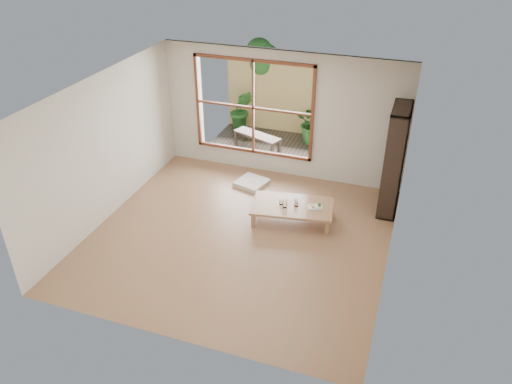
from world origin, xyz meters
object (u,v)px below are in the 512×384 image
at_px(bookshelf, 394,160).
at_px(garden_bench, 257,137).
at_px(food_tray, 316,206).
at_px(low_table, 292,207).

bearing_deg(bookshelf, garden_bench, 153.39).
relative_size(bookshelf, garden_bench, 1.67).
height_order(bookshelf, food_tray, bookshelf).
bearing_deg(food_tray, low_table, 171.91).
height_order(low_table, bookshelf, bookshelf).
distance_m(bookshelf, garden_bench, 3.59).
bearing_deg(low_table, bookshelf, 22.58).
xyz_separation_m(low_table, bookshelf, (1.60, 0.99, 0.73)).
relative_size(bookshelf, food_tray, 6.69).
xyz_separation_m(low_table, food_tray, (0.42, 0.07, 0.06)).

